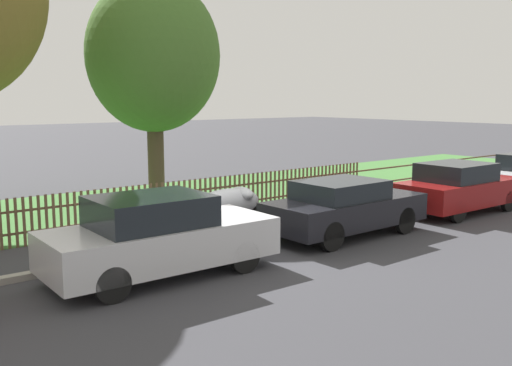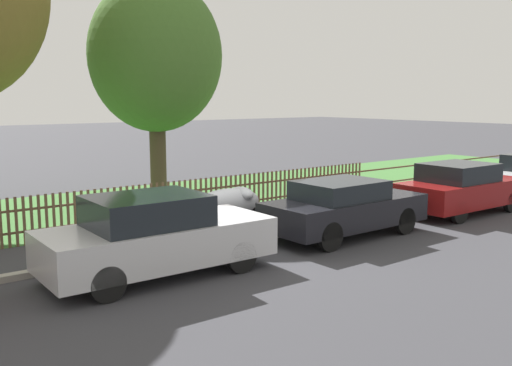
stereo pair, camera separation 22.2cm
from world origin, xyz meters
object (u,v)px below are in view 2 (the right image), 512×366
Objects in this scene: parked_car_navy_estate at (344,207)px; tree_mid_park at (155,56)px; parked_car_black_saloon at (156,236)px; parked_car_red_compact at (461,188)px; covered_motorcycle at (228,203)px.

parked_car_navy_estate is 0.60× the size of tree_mid_park.
tree_mid_park reaches higher than parked_car_black_saloon.
parked_car_red_compact is 9.66m from tree_mid_park.
parked_car_red_compact reaches higher than covered_motorcycle.
parked_car_red_compact is at bearing -1.70° from parked_car_navy_estate.
parked_car_red_compact is 1.91× the size of covered_motorcycle.
tree_mid_park reaches higher than covered_motorcycle.
tree_mid_park is (0.41, 4.40, 3.81)m from covered_motorcycle.
parked_car_black_saloon is 0.61× the size of tree_mid_park.
tree_mid_park is at bearing 130.79° from parked_car_red_compact.
tree_mid_park is (3.64, 6.78, 3.68)m from parked_car_black_saloon.
parked_car_black_saloon is 9.36m from parked_car_red_compact.
parked_car_black_saloon reaches higher than parked_car_navy_estate.
parked_car_navy_estate is 1.02× the size of parked_car_red_compact.
parked_car_red_compact is 6.61m from covered_motorcycle.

